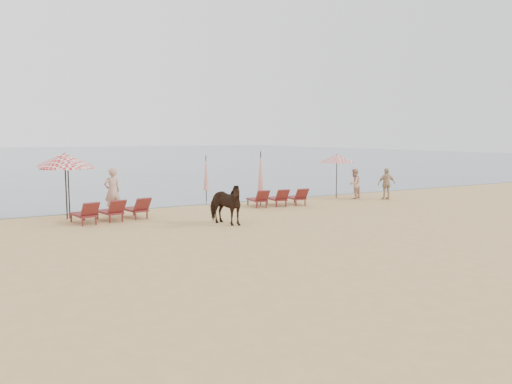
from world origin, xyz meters
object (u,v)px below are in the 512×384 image
Objects in this scene: lounger_cluster_left at (112,211)px; umbrella_open_right at (337,159)px; umbrella_open_left_b at (65,160)px; umbrella_closed_left at (261,172)px; cow at (224,204)px; beachgoer_right_b at (387,184)px; umbrella_open_left_a at (68,163)px; lounger_cluster_right at (278,198)px; umbrella_closed_right at (206,173)px; beachgoer_right_a at (354,184)px; beachgoer_left at (112,191)px.

lounger_cluster_left is 1.27× the size of umbrella_open_right.
umbrella_open_left_b reaches higher than umbrella_closed_left.
lounger_cluster_left is 1.60× the size of cow.
beachgoer_right_b is at bearing -11.19° from lounger_cluster_left.
beachgoer_right_b is at bearing 15.37° from umbrella_open_left_b.
umbrella_open_left_a is 1.35× the size of cow.
lounger_cluster_left is 14.01m from beachgoer_right_b.
umbrella_closed_right reaches higher than lounger_cluster_right.
cow is at bearing 3.72° from beachgoer_right_a.
lounger_cluster_right is at bearing -12.65° from beachgoer_right_a.
beachgoer_right_b is (13.58, -1.85, -0.17)m from beachgoer_left.
umbrella_open_left_b is 2.31m from beachgoer_left.
beachgoer_right_a is at bearing 19.28° from umbrella_open_left_b.
umbrella_open_left_a is at bearing 177.30° from umbrella_closed_left.
beachgoer_left is at bearing 27.63° from umbrella_open_left_b.
umbrella_open_left_a reaches higher than lounger_cluster_left.
umbrella_closed_right is (6.82, 2.01, -0.81)m from umbrella_open_left_a.
lounger_cluster_right is 1.48m from umbrella_closed_left.
lounger_cluster_left is 1.88× the size of beachgoer_right_a.
umbrella_open_left_a is at bearing 65.00° from umbrella_open_left_b.
umbrella_open_left_a is at bearing -11.73° from beachgoer_left.
beachgoer_right_a is (12.37, -0.74, -0.20)m from beachgoer_left.
umbrella_open_right is 0.91× the size of umbrella_closed_left.
umbrella_closed_right reaches higher than beachgoer_right_a.
cow is 10.02m from beachgoer_right_a.
umbrella_open_right is 9.81m from cow.
umbrella_open_left_a reaches higher than cow.
umbrella_open_left_a is 0.97× the size of umbrella_closed_left.
umbrella_open_left_b is 13.59m from umbrella_open_right.
umbrella_open_left_a is at bearing 120.52° from lounger_cluster_left.
beachgoer_right_a is (0.63, -0.69, -1.31)m from umbrella_open_right.
beachgoer_left reaches higher than beachgoer_right_a.
umbrella_closed_left is at bearing 161.27° from beachgoer_left.
umbrella_open_left_a is 1.26× the size of beachgoer_left.
umbrella_open_right reaches higher than umbrella_closed_right.
umbrella_closed_right reaches higher than beachgoer_right_b.
umbrella_open_left_b is 8.73m from umbrella_closed_left.
umbrella_open_left_a reaches higher than umbrella_open_right.
umbrella_closed_right is 1.18× the size of beachgoer_left.
lounger_cluster_right is 5.01m from beachgoer_right_a.
lounger_cluster_right is 5.43m from cow.
umbrella_open_right is 1.01× the size of umbrella_closed_right.
umbrella_open_left_b reaches higher than lounger_cluster_right.
beachgoer_right_b is (14.00, -0.24, 0.40)m from lounger_cluster_left.
beachgoer_left is (-5.09, -1.92, -0.44)m from umbrella_closed_right.
beachgoer_left reaches higher than beachgoer_right_b.
umbrella_closed_left is 1.30× the size of beachgoer_left.
umbrella_open_right is (13.47, 0.04, -0.14)m from umbrella_open_left_a.
lounger_cluster_left is at bearing -13.79° from beachgoer_right_a.
beachgoer_left is (-6.84, 0.49, -0.59)m from umbrella_closed_left.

